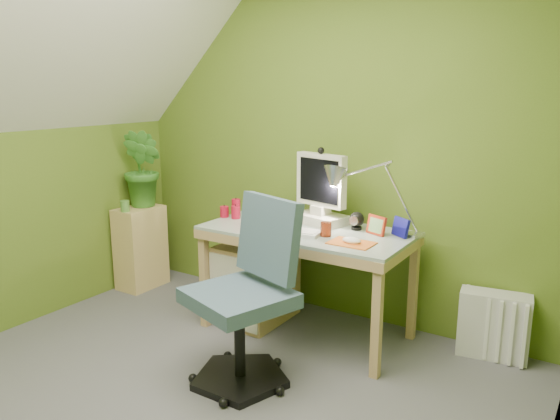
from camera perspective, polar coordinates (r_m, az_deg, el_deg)
The scene contains 22 objects.
floor at distance 2.93m, azimuth -11.42°, elevation -20.40°, with size 3.20×3.20×0.01m, color #545459.
wall_back at distance 3.77m, azimuth 4.99°, elevation 6.91°, with size 3.20×0.01×2.40m, color #597523.
wall_right at distance 1.77m, azimuth 26.92°, elevation -1.33°, with size 0.01×3.20×2.40m, color #597523.
slope_ceiling at distance 3.26m, azimuth -26.23°, elevation 16.19°, with size 1.10×3.20×1.10m, color white.
desk at distance 3.57m, azimuth 2.75°, elevation -7.46°, with size 1.31×0.65×0.70m, color tan, non-canonical shape.
monitor at distance 3.55m, azimuth 4.32°, elevation 3.02°, with size 0.41×0.24×0.56m, color silver, non-canonical shape.
speaker_left at distance 3.72m, azimuth 0.46°, elevation -0.07°, with size 0.09×0.09×0.11m, color black, non-canonical shape.
speaker_right at distance 3.46m, azimuth 8.02°, elevation -1.14°, with size 0.09×0.09×0.11m, color black, non-canonical shape.
keyboard at distance 3.38m, azimuth 0.44°, elevation -2.14°, with size 0.47×0.15×0.02m, color silver.
mousepad at distance 3.17m, azimuth 7.49°, elevation -3.44°, with size 0.25×0.18×0.01m, color orange.
mouse at distance 3.17m, azimuth 7.49°, elevation -3.16°, with size 0.11×0.07×0.04m, color white.
amber_tumbler at distance 3.30m, azimuth 4.82°, elevation -2.02°, with size 0.07×0.07×0.09m, color #9B3416.
candle_cluster at distance 3.78m, azimuth -4.99°, elevation 0.16°, with size 0.16×0.14×0.12m, color #AD0F28, non-canonical shape.
photo_frame_red at distance 3.37m, azimuth 10.04°, elevation -1.57°, with size 0.14×0.02×0.12m, color #A82A11.
photo_frame_blue at distance 3.36m, azimuth 12.50°, elevation -1.77°, with size 0.13×0.02×0.11m, color navy.
photo_frame_green at distance 3.77m, azimuth -1.37°, elevation 0.24°, with size 0.15×0.02×0.13m, color beige.
desk_lamp at distance 3.36m, azimuth 11.09°, elevation 3.04°, with size 0.61×0.26×0.66m, color #BCBDC1, non-canonical shape.
side_ledge at distance 4.51m, azimuth -14.34°, elevation -3.80°, with size 0.24×0.37×0.65m, color #D8B372.
potted_plant at distance 4.39m, azimuth -14.07°, elevation 4.22°, with size 0.34×0.27×0.61m, color #3C7E2A.
green_cup at distance 4.31m, azimuth -15.89°, elevation 0.40°, with size 0.07×0.07×0.09m, color #59923C.
task_chair at distance 2.93m, azimuth -4.32°, elevation -8.74°, with size 0.57×0.57×1.02m, color #3E5565, non-canonical shape.
radiator at distance 3.55m, azimuth 21.43°, elevation -11.13°, with size 0.40×0.16×0.40m, color silver.
Camera 1 is at (1.76, -1.72, 1.59)m, focal length 35.00 mm.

